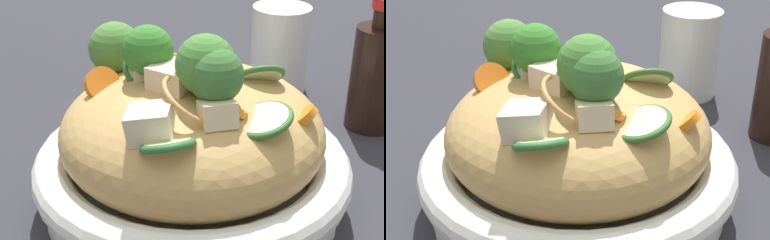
# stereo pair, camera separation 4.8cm
# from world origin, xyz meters

# --- Properties ---
(ground_plane) EXTENTS (3.00, 3.00, 0.00)m
(ground_plane) POSITION_xyz_m (0.00, 0.00, 0.00)
(ground_plane) COLOR #29282F
(serving_bowl) EXTENTS (0.27, 0.27, 0.06)m
(serving_bowl) POSITION_xyz_m (0.00, 0.00, 0.03)
(serving_bowl) COLOR white
(serving_bowl) RESTS_ON ground_plane
(noodle_heap) EXTENTS (0.22, 0.22, 0.11)m
(noodle_heap) POSITION_xyz_m (-0.00, -0.00, 0.07)
(noodle_heap) COLOR tan
(noodle_heap) RESTS_ON serving_bowl
(broccoli_florets) EXTENTS (0.10, 0.16, 0.07)m
(broccoli_florets) POSITION_xyz_m (-0.01, 0.02, 0.13)
(broccoli_florets) COLOR #96B375
(broccoli_florets) RESTS_ON serving_bowl
(carrot_coins) EXTENTS (0.07, 0.19, 0.03)m
(carrot_coins) POSITION_xyz_m (-0.02, 0.00, 0.11)
(carrot_coins) COLOR orange
(carrot_coins) RESTS_ON serving_bowl
(zucchini_slices) EXTENTS (0.17, 0.17, 0.04)m
(zucchini_slices) POSITION_xyz_m (-0.02, -0.03, 0.11)
(zucchini_slices) COLOR beige
(zucchini_slices) RESTS_ON serving_bowl
(chicken_chunks) EXTENTS (0.10, 0.11, 0.04)m
(chicken_chunks) POSITION_xyz_m (-0.04, 0.00, 0.12)
(chicken_chunks) COLOR beige
(chicken_chunks) RESTS_ON serving_bowl
(drinking_glass) EXTENTS (0.07, 0.07, 0.11)m
(drinking_glass) POSITION_xyz_m (0.27, -0.00, 0.05)
(drinking_glass) COLOR silver
(drinking_glass) RESTS_ON ground_plane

